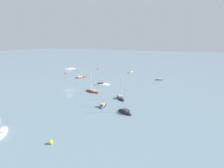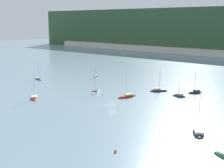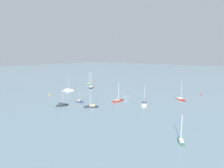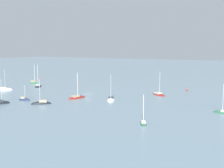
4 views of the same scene
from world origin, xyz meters
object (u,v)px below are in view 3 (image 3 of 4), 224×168
at_px(sailboat_0, 89,84).
at_px(mooring_buoy_2, 201,95).
at_px(sailboat_1, 62,106).
at_px(sailboat_6, 180,99).
at_px(sailboat_8, 118,101).
at_px(mooring_buoy_4, 95,81).
at_px(sailboat_3, 80,102).
at_px(mooring_buoy_3, 50,94).
at_px(sailboat_11, 91,88).
at_px(sailboat_5, 144,105).
at_px(sailboat_9, 68,91).
at_px(sailboat_10, 181,142).
at_px(mooring_buoy_0, 119,85).
at_px(sailboat_4, 91,107).

relative_size(sailboat_0, mooring_buoy_2, 12.98).
xyz_separation_m(sailboat_1, sailboat_6, (-36.34, -40.29, -0.00)).
bearing_deg(sailboat_8, mooring_buoy_2, -23.50).
distance_m(sailboat_6, mooring_buoy_4, 75.46).
xyz_separation_m(sailboat_3, mooring_buoy_3, (23.05, -0.22, 0.33)).
relative_size(sailboat_6, sailboat_11, 0.87).
bearing_deg(sailboat_0, mooring_buoy_3, -65.64).
distance_m(sailboat_5, sailboat_9, 49.55).
xyz_separation_m(sailboat_9, sailboat_10, (-71.23, 23.26, -0.00)).
distance_m(sailboat_8, mooring_buoy_0, 43.78).
distance_m(sailboat_0, sailboat_11, 12.91).
xyz_separation_m(sailboat_4, sailboat_6, (-25.21, -34.43, -0.02)).
height_order(sailboat_3, sailboat_9, sailboat_9).
relative_size(sailboat_0, sailboat_6, 1.08).
distance_m(sailboat_1, sailboat_5, 34.48).
distance_m(sailboat_3, mooring_buoy_2, 62.79).
xyz_separation_m(sailboat_5, mooring_buoy_2, (-15.52, -34.41, 0.30)).
xyz_separation_m(sailboat_5, sailboat_11, (44.89, -14.69, 0.03)).
bearing_deg(mooring_buoy_2, sailboat_5, 65.72).
relative_size(sailboat_1, sailboat_9, 0.92).
height_order(sailboat_0, sailboat_5, sailboat_0).
bearing_deg(sailboat_10, mooring_buoy_2, -21.56).
relative_size(sailboat_1, mooring_buoy_0, 16.15).
xyz_separation_m(sailboat_6, sailboat_9, (59.09, 18.61, -0.00)).
bearing_deg(sailboat_10, mooring_buoy_3, 54.22).
distance_m(sailboat_1, sailboat_10, 48.50).
bearing_deg(mooring_buoy_3, mooring_buoy_0, -102.97).
distance_m(sailboat_3, sailboat_5, 28.44).
bearing_deg(sailboat_6, sailboat_8, -99.80).
xyz_separation_m(sailboat_0, sailboat_3, (-29.89, 36.39, -0.03)).
bearing_deg(mooring_buoy_2, mooring_buoy_0, 0.32).
xyz_separation_m(sailboat_8, mooring_buoy_0, (24.85, -36.05, 0.17)).
relative_size(sailboat_10, mooring_buoy_2, 9.79).
xyz_separation_m(sailboat_3, sailboat_9, (24.54, -13.53, 0.01)).
relative_size(mooring_buoy_0, mooring_buoy_4, 1.01).
distance_m(sailboat_8, mooring_buoy_2, 45.76).
height_order(sailboat_0, sailboat_4, sailboat_0).
bearing_deg(sailboat_10, sailboat_0, 31.29).
xyz_separation_m(sailboat_5, sailboat_8, (12.28, 1.93, 0.01)).
bearing_deg(mooring_buoy_4, sailboat_4, 131.74).
bearing_deg(mooring_buoy_2, mooring_buoy_4, -2.40).
xyz_separation_m(sailboat_5, mooring_buoy_0, (37.13, -34.12, 0.19)).
distance_m(sailboat_5, sailboat_6, 20.90).
bearing_deg(sailboat_6, sailboat_11, -138.94).
distance_m(mooring_buoy_0, mooring_buoy_2, 52.66).
bearing_deg(sailboat_3, sailboat_9, 147.36).
distance_m(sailboat_4, sailboat_9, 37.39).
bearing_deg(mooring_buoy_2, sailboat_8, 52.58).
relative_size(sailboat_0, mooring_buoy_4, 18.58).
relative_size(sailboat_3, sailboat_8, 0.60).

